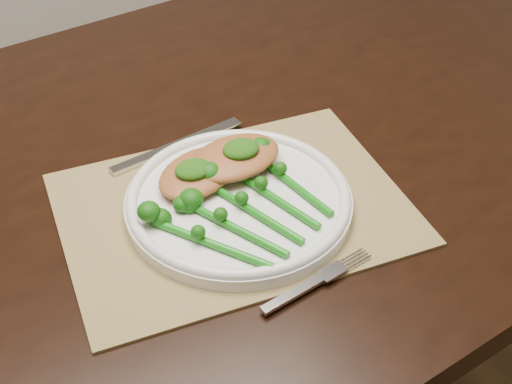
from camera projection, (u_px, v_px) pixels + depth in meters
name	position (u px, v px, depth m)	size (l,w,h in m)	color
dining_table	(189.00, 336.00, 1.22)	(1.72, 1.14, 0.75)	black
placemat	(234.00, 208.00, 0.90)	(0.43, 0.31, 0.00)	olive
dinner_plate	(239.00, 200.00, 0.89)	(0.29, 0.29, 0.03)	white
knife	(165.00, 150.00, 0.99)	(0.20, 0.05, 0.01)	silver
fork	(324.00, 277.00, 0.80)	(0.15, 0.04, 0.00)	silver
chicken_fillet_left	(198.00, 173.00, 0.91)	(0.12, 0.08, 0.02)	#A96231
chicken_fillet_right	(235.00, 157.00, 0.92)	(0.13, 0.09, 0.03)	#A96231
pesto_dollop_left	(193.00, 169.00, 0.89)	(0.05, 0.04, 0.02)	#154009
pesto_dollop_right	(241.00, 149.00, 0.91)	(0.05, 0.04, 0.02)	#154009
broccolini_bundle	(255.00, 213.00, 0.86)	(0.23, 0.24, 0.04)	#106A0E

